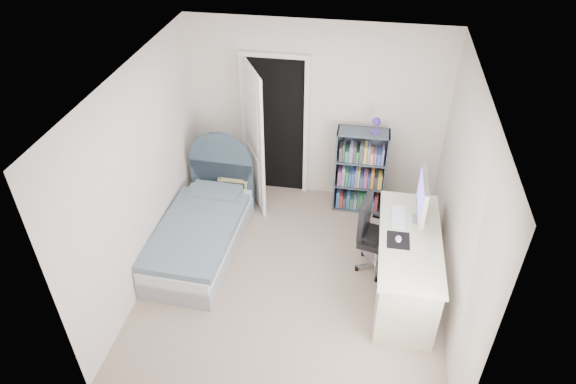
% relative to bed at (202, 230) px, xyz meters
% --- Properties ---
extents(room_shell, '(3.50, 3.70, 2.60)m').
position_rel_bed_xyz_m(room_shell, '(1.22, -0.34, 0.98)').
color(room_shell, gray).
rests_on(room_shell, ground).
extents(door, '(0.92, 0.74, 2.06)m').
position_rel_bed_xyz_m(door, '(0.53, 1.20, 0.77)').
color(door, black).
rests_on(door, ground).
extents(bed, '(0.97, 1.94, 1.17)m').
position_rel_bed_xyz_m(bed, '(0.00, 0.00, 0.00)').
color(bed, gray).
rests_on(bed, ground).
extents(nightstand, '(0.41, 0.41, 0.60)m').
position_rel_bed_xyz_m(nightstand, '(0.18, 0.98, 0.13)').
color(nightstand, tan).
rests_on(nightstand, ground).
extents(floor_lamp, '(0.18, 0.18, 1.23)m').
position_rel_bed_xyz_m(floor_lamp, '(0.40, 1.34, 0.24)').
color(floor_lamp, silver).
rests_on(floor_lamp, ground).
extents(bookcase, '(0.67, 0.29, 1.43)m').
position_rel_bed_xyz_m(bookcase, '(1.87, 1.16, 0.29)').
color(bookcase, '#3E4955').
rests_on(bookcase, ground).
extents(desk, '(0.66, 1.65, 1.35)m').
position_rel_bed_xyz_m(desk, '(2.48, -0.34, 0.17)').
color(desk, beige).
rests_on(desk, ground).
extents(office_chair, '(0.52, 0.54, 0.97)m').
position_rel_bed_xyz_m(office_chair, '(2.09, 0.01, 0.26)').
color(office_chair, silver).
rests_on(office_chair, ground).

